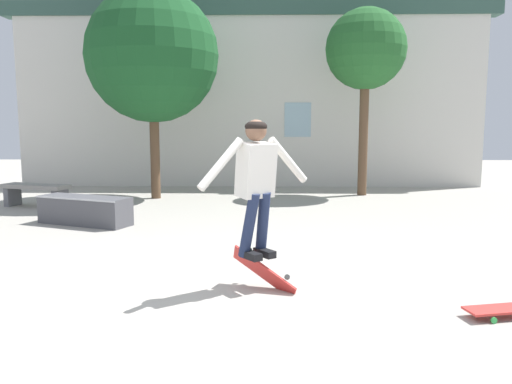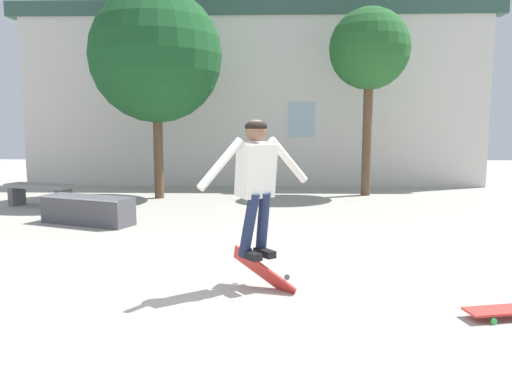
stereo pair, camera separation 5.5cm
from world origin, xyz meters
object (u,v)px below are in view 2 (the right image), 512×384
(park_bench, at_px, (40,191))
(skateboard_flipping, at_px, (264,272))
(tree_left, at_px, (156,56))
(tree_right, at_px, (369,50))
(skate_ledge, at_px, (88,210))
(skater, at_px, (256,176))

(park_bench, relative_size, skateboard_flipping, 2.30)
(tree_left, bearing_deg, park_bench, -148.98)
(tree_right, distance_m, skateboard_flipping, 7.94)
(skate_ledge, bearing_deg, tree_left, 101.69)
(tree_right, relative_size, skate_ledge, 2.57)
(tree_right, xyz_separation_m, tree_left, (-4.77, -0.62, -0.19))
(skate_ledge, bearing_deg, skater, -26.84)
(tree_left, relative_size, park_bench, 3.12)
(tree_right, height_order, park_bench, tree_right)
(skater, bearing_deg, skate_ledge, -175.84)
(tree_left, bearing_deg, skater, -69.20)
(tree_left, bearing_deg, skate_ledge, -99.69)
(tree_right, xyz_separation_m, park_bench, (-6.92, -1.91, -3.01))
(park_bench, distance_m, skateboard_flipping, 6.81)
(tree_left, xyz_separation_m, skater, (2.39, -6.30, -2.01))
(park_bench, relative_size, skater, 1.08)
(skate_ledge, bearing_deg, tree_right, 56.04)
(tree_left, relative_size, skater, 3.38)
(skateboard_flipping, bearing_deg, tree_left, 137.83)
(tree_right, bearing_deg, skater, -108.97)
(tree_left, distance_m, skateboard_flipping, 7.39)
(park_bench, xyz_separation_m, skate_ledge, (1.63, -1.75, -0.09))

